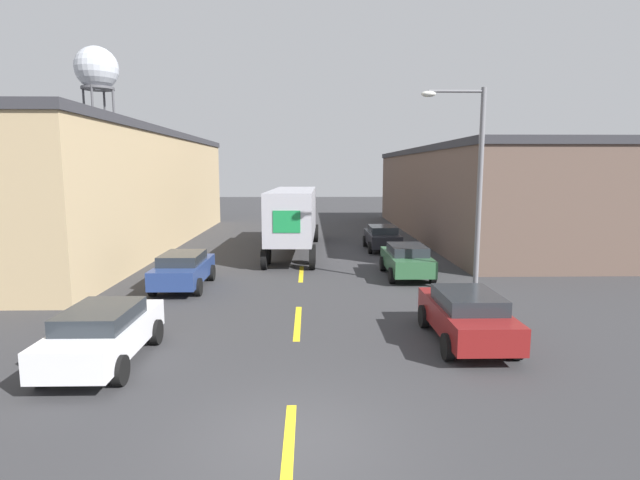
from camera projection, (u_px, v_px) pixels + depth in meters
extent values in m
plane|color=#333335|center=(289.00, 441.00, 9.01)|extent=(160.00, 160.00, 0.00)
cube|color=yellow|center=(288.00, 454.00, 8.58)|extent=(0.20, 3.61, 0.01)
cube|color=yellow|center=(298.00, 322.00, 15.98)|extent=(0.20, 3.61, 0.01)
cube|color=yellow|center=(301.00, 274.00, 23.39)|extent=(0.20, 3.61, 0.01)
cube|color=tan|center=(70.00, 193.00, 31.25)|extent=(13.42, 29.31, 6.82)
cube|color=#333338|center=(66.00, 134.00, 30.74)|extent=(13.62, 29.51, 0.40)
cube|color=brown|center=(472.00, 195.00, 36.61)|extent=(8.95, 28.76, 5.97)
cube|color=#333338|center=(474.00, 151.00, 36.16)|extent=(9.15, 28.96, 0.40)
cube|color=black|center=(299.00, 211.00, 34.34)|extent=(2.33, 3.24, 2.97)
cube|color=#A8A8B2|center=(293.00, 213.00, 27.84)|extent=(2.65, 9.31, 2.61)
cube|color=#198442|center=(287.00, 222.00, 23.26)|extent=(1.29, 0.07, 1.04)
cylinder|color=black|center=(316.00, 232.00, 34.93)|extent=(0.31, 1.04, 1.03)
cylinder|color=black|center=(283.00, 232.00, 34.96)|extent=(0.31, 1.04, 1.03)
cylinder|color=black|center=(316.00, 234.00, 33.68)|extent=(0.31, 1.04, 1.03)
cylinder|color=black|center=(281.00, 234.00, 33.70)|extent=(0.31, 1.04, 1.03)
cylinder|color=black|center=(313.00, 254.00, 25.71)|extent=(0.31, 1.04, 1.03)
cylinder|color=black|center=(268.00, 254.00, 25.73)|extent=(0.31, 1.04, 1.03)
cylinder|color=black|center=(312.00, 259.00, 24.32)|extent=(0.31, 1.04, 1.03)
cylinder|color=black|center=(264.00, 259.00, 24.35)|extent=(0.31, 1.04, 1.03)
cube|color=navy|center=(184.00, 271.00, 20.55)|extent=(1.76, 4.34, 0.72)
cube|color=#23282D|center=(182.00, 258.00, 20.34)|extent=(1.55, 2.26, 0.41)
cylinder|color=black|center=(212.00, 273.00, 21.95)|extent=(0.22, 0.70, 0.70)
cylinder|color=black|center=(171.00, 273.00, 21.91)|extent=(0.22, 0.70, 0.70)
cylinder|color=black|center=(198.00, 287.00, 19.29)|extent=(0.22, 0.70, 0.70)
cylinder|color=black|center=(152.00, 287.00, 19.25)|extent=(0.22, 0.70, 0.70)
cube|color=#2D5B38|center=(406.00, 261.00, 22.69)|extent=(1.76, 4.34, 0.72)
cube|color=#23282D|center=(407.00, 250.00, 22.48)|extent=(1.55, 2.26, 0.41)
cylinder|color=black|center=(419.00, 264.00, 24.09)|extent=(0.22, 0.70, 0.70)
cylinder|color=black|center=(383.00, 264.00, 24.05)|extent=(0.22, 0.70, 0.70)
cylinder|color=black|center=(433.00, 275.00, 21.43)|extent=(0.22, 0.70, 0.70)
cylinder|color=black|center=(392.00, 275.00, 21.39)|extent=(0.22, 0.70, 0.70)
cube|color=black|center=(382.00, 238.00, 30.26)|extent=(1.76, 4.34, 0.72)
cube|color=#23282D|center=(383.00, 229.00, 30.06)|extent=(1.55, 2.26, 0.41)
cylinder|color=black|center=(393.00, 241.00, 31.67)|extent=(0.22, 0.70, 0.70)
cylinder|color=black|center=(365.00, 241.00, 31.63)|extent=(0.22, 0.70, 0.70)
cylinder|color=black|center=(400.00, 248.00, 29.00)|extent=(0.22, 0.70, 0.70)
cylinder|color=black|center=(370.00, 248.00, 28.96)|extent=(0.22, 0.70, 0.70)
cube|color=maroon|center=(466.00, 318.00, 14.10)|extent=(1.76, 4.34, 0.72)
cube|color=#23282D|center=(468.00, 299.00, 13.89)|extent=(1.55, 2.26, 0.41)
cylinder|color=black|center=(480.00, 316.00, 15.50)|extent=(0.22, 0.70, 0.70)
cylinder|color=black|center=(424.00, 316.00, 15.46)|extent=(0.22, 0.70, 0.70)
cylinder|color=black|center=(516.00, 346.00, 12.84)|extent=(0.22, 0.70, 0.70)
cylinder|color=black|center=(448.00, 347.00, 12.80)|extent=(0.22, 0.70, 0.70)
cube|color=silver|center=(104.00, 336.00, 12.56)|extent=(1.76, 4.34, 0.72)
cube|color=#23282D|center=(101.00, 316.00, 12.35)|extent=(1.55, 2.26, 0.41)
cylinder|color=black|center=(156.00, 332.00, 13.96)|extent=(0.22, 0.70, 0.70)
cylinder|color=black|center=(93.00, 332.00, 13.93)|extent=(0.22, 0.70, 0.70)
cylinder|color=black|center=(120.00, 370.00, 11.30)|extent=(0.22, 0.70, 0.70)
cylinder|color=black|center=(42.00, 371.00, 11.26)|extent=(0.22, 0.70, 0.70)
cylinder|color=#47474C|center=(116.00, 148.00, 64.17)|extent=(0.28, 0.28, 15.20)
cylinder|color=#47474C|center=(107.00, 148.00, 65.98)|extent=(0.28, 0.28, 15.20)
cylinder|color=#47474C|center=(87.00, 148.00, 64.09)|extent=(0.28, 0.28, 15.20)
cylinder|color=#47474C|center=(95.00, 147.00, 62.28)|extent=(0.28, 0.28, 15.20)
cylinder|color=#4C4C51|center=(98.00, 88.00, 63.09)|extent=(4.01, 4.01, 0.30)
sphere|color=#B7BCC6|center=(97.00, 68.00, 62.74)|extent=(5.33, 5.33, 5.33)
cylinder|color=slate|center=(479.00, 193.00, 19.17)|extent=(0.20, 0.20, 7.90)
cylinder|color=slate|center=(456.00, 91.00, 18.62)|extent=(2.09, 0.11, 0.11)
ellipsoid|color=silver|center=(428.00, 94.00, 18.61)|extent=(0.56, 0.32, 0.22)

